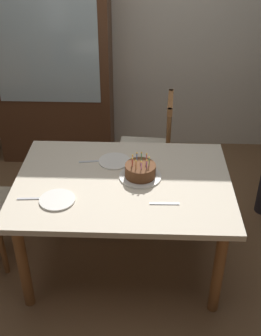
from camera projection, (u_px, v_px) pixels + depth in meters
ground at (124, 260)px, 3.12m from camera, size 6.40×6.40×0.00m
back_wall at (133, 20)px, 3.97m from camera, size 6.40×0.10×2.60m
dining_table at (123, 192)px, 2.78m from camera, size 1.41×1.02×0.72m
birthday_cake at (140, 172)px, 2.74m from camera, size 0.28×0.28×0.16m
plate_near_celebrant at (57, 200)px, 2.55m from camera, size 0.22×0.22×0.01m
plate_far_side at (114, 161)px, 2.92m from camera, size 0.22×0.22×0.01m
fork_near_celebrant at (32, 199)px, 2.56m from camera, size 0.18×0.03×0.01m
fork_far_side at (92, 161)px, 2.92m from camera, size 0.18×0.04×0.01m
fork_near_guest at (164, 204)px, 2.52m from camera, size 0.18×0.02×0.01m
chair_spindle_back at (148, 152)px, 3.56m from camera, size 0.47×0.47×0.95m
china_cabinet at (53, 65)px, 3.93m from camera, size 1.10×0.45×1.90m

